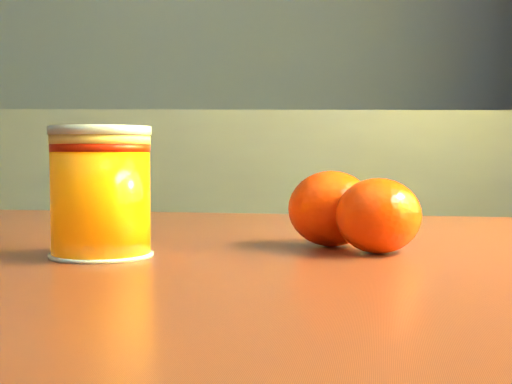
{
  "coord_description": "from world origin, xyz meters",
  "views": [
    {
      "loc": [
        0.91,
        -0.27,
        0.81
      ],
      "look_at": [
        0.93,
        0.23,
        0.78
      ],
      "focal_mm": 50.0,
      "sensor_mm": 36.0,
      "label": 1
    }
  ],
  "objects": [
    {
      "name": "juice_glass",
      "position": [
        0.82,
        0.22,
        0.78
      ],
      "size": [
        0.07,
        0.07,
        0.09
      ],
      "rotation": [
        0.0,
        0.0,
        0.3
      ],
      "color": "orange",
      "rests_on": "table"
    },
    {
      "name": "orange_front",
      "position": [
        1.02,
        0.23,
        0.77
      ],
      "size": [
        0.08,
        0.08,
        0.05
      ],
      "primitive_type": "ellipsoid",
      "rotation": [
        0.0,
        0.0,
        0.31
      ],
      "color": "#FF3905",
      "rests_on": "table"
    },
    {
      "name": "orange_back",
      "position": [
        0.99,
        0.27,
        0.77
      ],
      "size": [
        0.08,
        0.08,
        0.06
      ],
      "primitive_type": "ellipsoid",
      "rotation": [
        0.0,
        0.0,
        -0.32
      ],
      "color": "#FF3905",
      "rests_on": "table"
    }
  ]
}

